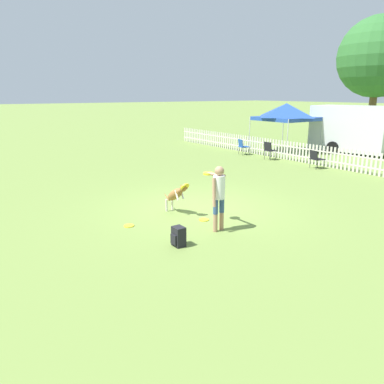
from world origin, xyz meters
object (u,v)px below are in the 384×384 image
tree_right_grove (378,57)px  frisbee_near_dog (129,226)px  canopy_tent_main (286,112)px  handler_person (218,191)px  leaping_dog (176,194)px  folding_chair_green_right (316,158)px  frisbee_near_handler (204,220)px  folding_chair_blue_left (269,149)px  folding_chair_center (243,146)px  backpack_on_grass (178,237)px  equipment_trailer (352,128)px

tree_right_grove → frisbee_near_dog: bearing=-73.2°
canopy_tent_main → tree_right_grove: 9.98m
handler_person → tree_right_grove: tree_right_grove is taller
leaping_dog → folding_chair_green_right: size_ratio=1.37×
frisbee_near_handler → folding_chair_blue_left: 9.80m
frisbee_near_handler → folding_chair_center: size_ratio=0.30×
leaping_dog → canopy_tent_main: size_ratio=0.39×
tree_right_grove → backpack_on_grass: bearing=-68.9°
backpack_on_grass → canopy_tent_main: bearing=122.8°
handler_person → canopy_tent_main: size_ratio=0.56×
frisbee_near_dog → folding_chair_center: 12.01m
frisbee_near_handler → folding_chair_green_right: folding_chair_green_right is taller
frisbee_near_dog → backpack_on_grass: size_ratio=0.58×
equipment_trailer → tree_right_grove: 8.43m
frisbee_near_dog → folding_chair_blue_left: 11.02m
folding_chair_blue_left → canopy_tent_main: canopy_tent_main is taller
handler_person → frisbee_near_dog: bearing=134.2°
handler_person → equipment_trailer: (-5.29, 13.66, 0.36)m
backpack_on_grass → canopy_tent_main: (-7.94, 12.30, 1.99)m
folding_chair_blue_left → frisbee_near_dog: bearing=113.7°
folding_chair_green_right → tree_right_grove: bearing=-55.1°
backpack_on_grass → folding_chair_center: 12.81m
canopy_tent_main → handler_person: bearing=-55.1°
leaping_dog → frisbee_near_handler: leaping_dog is taller
folding_chair_blue_left → folding_chair_center: (-1.95, 0.03, -0.04)m
backpack_on_grass → tree_right_grove: size_ratio=0.05×
folding_chair_green_right → equipment_trailer: 5.70m
frisbee_near_handler → leaping_dog: bearing=-162.7°
leaping_dog → folding_chair_blue_left: 9.56m
frisbee_near_handler → frisbee_near_dog: same height
handler_person → folding_chair_blue_left: 10.38m
handler_person → frisbee_near_handler: size_ratio=6.23×
equipment_trailer → tree_right_grove: size_ratio=0.60×
backpack_on_grass → tree_right_grove: (-8.39, 21.69, 5.36)m
equipment_trailer → tree_right_grove: (-2.83, 6.72, 4.23)m
leaping_dog → folding_chair_green_right: leaping_dog is taller
folding_chair_center → folding_chair_green_right: folding_chair_center is taller
folding_chair_center → canopy_tent_main: (0.52, 2.69, 1.71)m
leaping_dog → backpack_on_grass: bearing=54.9°
leaping_dog → frisbee_near_dog: bearing=3.5°
folding_chair_center → tree_right_grove: 13.10m
folding_chair_green_right → handler_person: bearing=126.9°
frisbee_near_handler → frisbee_near_dog: bearing=-111.5°
leaping_dog → folding_chair_center: bearing=-146.0°
leaping_dog → folding_chair_center: size_ratio=1.33×
handler_person → backpack_on_grass: bearing=-171.9°
folding_chair_blue_left → handler_person: bearing=125.1°
leaping_dog → equipment_trailer: (-3.61, 13.78, 0.79)m
folding_chair_center → folding_chair_green_right: 4.68m
handler_person → leaping_dog: handler_person is taller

